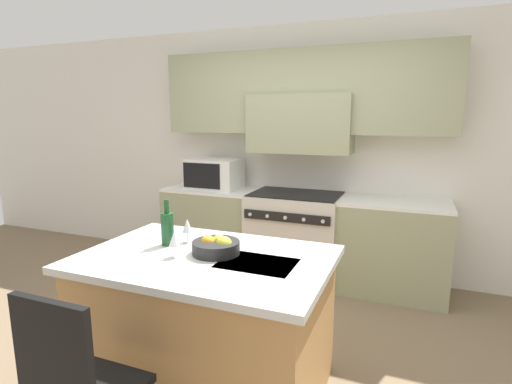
# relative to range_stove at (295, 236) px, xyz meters

# --- Properties ---
(ground_plane) EXTENTS (10.00, 10.00, 0.00)m
(ground_plane) POSITION_rel_range_stove_xyz_m (-0.00, -1.62, -0.47)
(ground_plane) COLOR #7A664C
(back_cabinetry) EXTENTS (10.00, 0.46, 2.70)m
(back_cabinetry) POSITION_rel_range_stove_xyz_m (-0.00, 0.28, 1.11)
(back_cabinetry) COLOR silver
(back_cabinetry) RESTS_ON ground_plane
(back_counter) EXTENTS (3.01, 0.62, 0.92)m
(back_counter) POSITION_rel_range_stove_xyz_m (-0.00, 0.02, -0.01)
(back_counter) COLOR gray
(back_counter) RESTS_ON ground_plane
(range_stove) EXTENTS (0.95, 0.70, 0.93)m
(range_stove) POSITION_rel_range_stove_xyz_m (0.00, 0.00, 0.00)
(range_stove) COLOR beige
(range_stove) RESTS_ON ground_plane
(microwave) EXTENTS (0.58, 0.43, 0.33)m
(microwave) POSITION_rel_range_stove_xyz_m (-0.96, 0.02, 0.62)
(microwave) COLOR silver
(microwave) RESTS_ON back_counter
(kitchen_island) EXTENTS (1.52, 1.02, 0.89)m
(kitchen_island) POSITION_rel_range_stove_xyz_m (-0.01, -1.93, -0.02)
(kitchen_island) COLOR #B7844C
(kitchen_island) RESTS_ON ground_plane
(wine_bottle) EXTENTS (0.08, 0.08, 0.30)m
(wine_bottle) POSITION_rel_range_stove_xyz_m (-0.34, -1.84, 0.54)
(wine_bottle) COLOR #194723
(wine_bottle) RESTS_ON kitchen_island
(wine_glass_near) EXTENTS (0.07, 0.07, 0.16)m
(wine_glass_near) POSITION_rel_range_stove_xyz_m (-0.17, -2.02, 0.54)
(wine_glass_near) COLOR white
(wine_glass_near) RESTS_ON kitchen_island
(wine_glass_far) EXTENTS (0.07, 0.07, 0.16)m
(wine_glass_far) POSITION_rel_range_stove_xyz_m (-0.25, -1.75, 0.54)
(wine_glass_far) COLOR white
(wine_glass_far) RESTS_ON kitchen_island
(fruit_bowl) EXTENTS (0.29, 0.29, 0.12)m
(fruit_bowl) POSITION_rel_range_stove_xyz_m (0.04, -1.87, 0.47)
(fruit_bowl) COLOR black
(fruit_bowl) RESTS_ON kitchen_island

